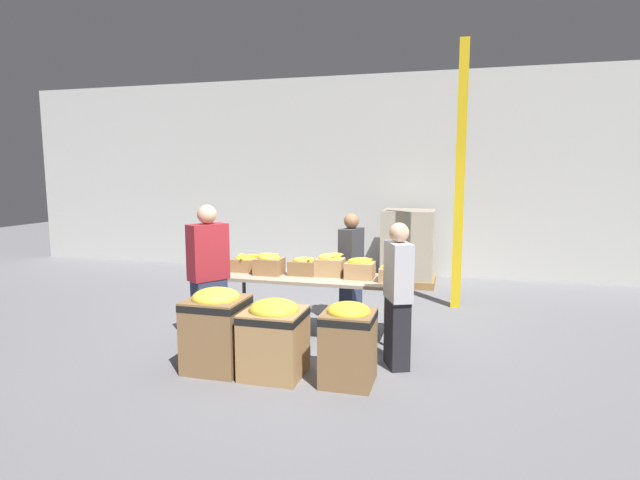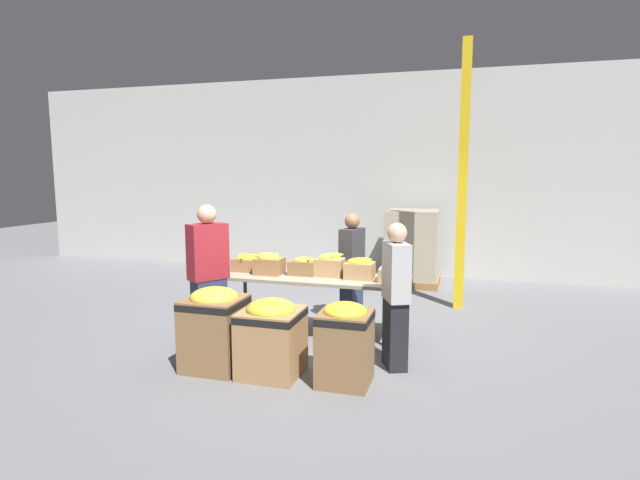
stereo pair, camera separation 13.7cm
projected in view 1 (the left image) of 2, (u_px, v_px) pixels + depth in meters
name	position (u px, v px, depth m)	size (l,w,h in m)	color
ground_plane	(315.00, 336.00, 6.33)	(30.00, 30.00, 0.00)	slate
wall_back	(371.00, 176.00, 10.12)	(16.00, 0.08, 4.00)	#B7B7B2
sorting_table	(315.00, 281.00, 6.24)	(2.34, 0.78, 0.78)	#9E937F
banana_box_0	(246.00, 263.00, 6.55)	(0.37, 0.33, 0.23)	olive
banana_box_1	(269.00, 264.00, 6.34)	(0.34, 0.33, 0.27)	olive
banana_box_2	(304.00, 266.00, 6.33)	(0.34, 0.31, 0.23)	olive
banana_box_3	(330.00, 264.00, 6.24)	(0.35, 0.26, 0.29)	tan
banana_box_4	(360.00, 268.00, 6.10)	(0.34, 0.29, 0.26)	tan
banana_box_5	(395.00, 272.00, 5.93)	(0.34, 0.32, 0.23)	tan
volunteer_0	(351.00, 270.00, 6.76)	(0.29, 0.45, 1.53)	#2D3856
volunteer_1	(209.00, 276.00, 5.92)	(0.44, 0.50, 1.69)	#2D3856
volunteer_2	(398.00, 296.00, 5.25)	(0.35, 0.46, 1.55)	black
donation_bin_0	(217.00, 326.00, 5.23)	(0.59, 0.59, 0.87)	olive
donation_bin_1	(274.00, 335.00, 5.07)	(0.60, 0.60, 0.80)	#A37A4C
donation_bin_2	(348.00, 340.00, 4.87)	(0.50, 0.50, 0.82)	olive
support_pillar	(460.00, 177.00, 7.48)	(0.14, 0.14, 4.00)	gold
pallet_stack_0	(408.00, 248.00, 9.29)	(1.01, 1.01, 1.38)	olive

